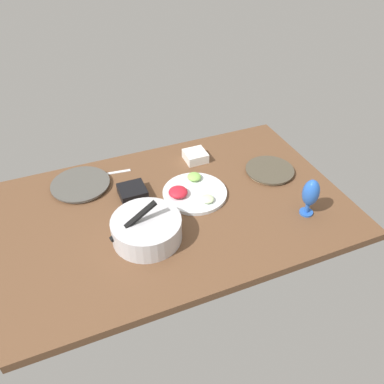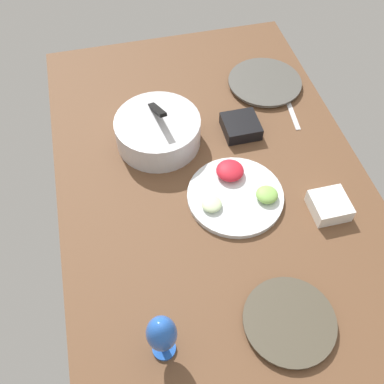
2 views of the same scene
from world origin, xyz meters
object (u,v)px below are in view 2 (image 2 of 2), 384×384
Objects in this scene: dinner_plate_left at (289,321)px; square_bowl_black at (241,126)px; dinner_plate_right at (265,83)px; hurricane_glass_blue at (162,335)px; mixing_bowl at (158,130)px; square_bowl_white at (330,205)px; fruit_platter at (236,193)px.

square_bowl_black is (72.00, -8.59, 1.64)cm from dinner_plate_left.
hurricane_glass_blue is at bearing 147.22° from dinner_plate_right.
mixing_bowl is 1.64× the size of hurricane_glass_blue.
dinner_plate_right is 0.94× the size of mixing_bowl.
mixing_bowl is (-20.26, 47.21, 4.53)cm from dinner_plate_right.
mixing_bowl is at bearing 16.22° from dinner_plate_left.
square_bowl_black reaches higher than dinner_plate_left.
square_bowl_white reaches higher than square_bowl_black.
square_bowl_white reaches higher than dinner_plate_right.
mixing_bowl is 0.99× the size of fruit_platter.
square_bowl_black is (-22.25, 17.09, 1.60)cm from dinner_plate_right.
fruit_platter is (44.40, 1.70, 0.47)cm from dinner_plate_left.
hurricane_glass_blue is (-72.92, 12.79, 5.93)cm from mixing_bowl.
fruit_platter reaches higher than square_bowl_black.
mixing_bowl is (73.99, 21.53, 4.56)cm from dinner_plate_left.
fruit_platter reaches higher than square_bowl_white.
fruit_platter is 2.47× the size of square_bowl_black.
dinner_plate_right is (94.25, -25.68, 0.03)cm from dinner_plate_left.
dinner_plate_left is 0.87× the size of dinner_plate_right.
mixing_bowl reaches higher than dinner_plate_right.
mixing_bowl reaches higher than square_bowl_black.
dinner_plate_right is at bearing -37.53° from square_bowl_black.
square_bowl_black is (-1.98, -30.12, -2.93)cm from mixing_bowl.
dinner_plate_right is 51.57cm from mixing_bowl.
hurricane_glass_blue reaches higher than square_bowl_black.
dinner_plate_right is at bearing -32.78° from hurricane_glass_blue.
hurricane_glass_blue is 67.76cm from square_bowl_white.
hurricane_glass_blue is at bearing 170.05° from mixing_bowl.
fruit_platter is 29.49cm from square_bowl_black.
hurricane_glass_blue reaches higher than square_bowl_white.
fruit_platter is at bearing -146.18° from mixing_bowl.
square_bowl_white is (-42.19, -46.97, -2.78)cm from mixing_bowl.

